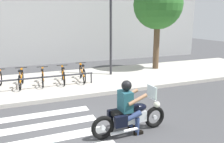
{
  "coord_description": "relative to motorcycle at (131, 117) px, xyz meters",
  "views": [
    {
      "loc": [
        -1.4,
        -5.31,
        2.88
      ],
      "look_at": [
        1.3,
        1.31,
        1.24
      ],
      "focal_mm": 36.65,
      "sensor_mm": 36.0,
      "label": 1
    }
  ],
  "objects": [
    {
      "name": "bicycle_2",
      "position": [
        -2.53,
        5.01,
        0.04
      ],
      "size": [
        0.48,
        1.61,
        0.75
      ],
      "color": "black",
      "rests_on": "sidewalk"
    },
    {
      "name": "rider",
      "position": [
        -0.08,
        0.0,
        0.36
      ],
      "size": [
        0.64,
        0.55,
        1.42
      ],
      "color": "#1E4C59",
      "rests_on": "ground"
    },
    {
      "name": "tree_near_rack",
      "position": [
        4.62,
        6.04,
        3.18
      ],
      "size": [
        2.66,
        2.66,
        4.99
      ],
      "color": "brown",
      "rests_on": "ground"
    },
    {
      "name": "crosswalk_stripe_4",
      "position": [
        -1.96,
        2.06,
        -0.45
      ],
      "size": [
        2.8,
        0.4,
        0.01
      ],
      "primitive_type": "cube",
      "color": "white",
      "rests_on": "ground"
    },
    {
      "name": "crosswalk_stripe_3",
      "position": [
        -1.96,
        1.26,
        -0.45
      ],
      "size": [
        2.8,
        0.4,
        0.01
      ],
      "primitive_type": "cube",
      "color": "white",
      "rests_on": "ground"
    },
    {
      "name": "bicycle_3",
      "position": [
        -1.67,
        5.01,
        0.03
      ],
      "size": [
        0.48,
        1.55,
        0.72
      ],
      "color": "black",
      "rests_on": "sidewalk"
    },
    {
      "name": "street_lamp",
      "position": [
        1.72,
        5.64,
        2.29
      ],
      "size": [
        0.28,
        0.28,
        4.55
      ],
      "color": "#2D2D33",
      "rests_on": "ground"
    },
    {
      "name": "building_backdrop",
      "position": [
        -1.09,
        10.94,
        2.71
      ],
      "size": [
        24.0,
        1.2,
        6.33
      ],
      "primitive_type": "cube",
      "color": "#ABABAB",
      "rests_on": "ground"
    },
    {
      "name": "motorcycle",
      "position": [
        0.0,
        0.0,
        0.0
      ],
      "size": [
        2.11,
        0.63,
        1.19
      ],
      "color": "black",
      "rests_on": "ground"
    },
    {
      "name": "bicycle_4",
      "position": [
        -0.8,
        5.01,
        0.03
      ],
      "size": [
        0.48,
        1.61,
        0.72
      ],
      "color": "black",
      "rests_on": "sidewalk"
    },
    {
      "name": "sidewalk",
      "position": [
        -1.09,
        5.24,
        -0.38
      ],
      "size": [
        24.0,
        4.4,
        0.15
      ],
      "primitive_type": "cube",
      "color": "#B7B2A8",
      "rests_on": "ground"
    },
    {
      "name": "bike_rack",
      "position": [
        -2.1,
        4.45,
        0.12
      ],
      "size": [
        4.93,
        0.07,
        0.49
      ],
      "color": "#333338",
      "rests_on": "sidewalk"
    },
    {
      "name": "bicycle_5",
      "position": [
        0.07,
        5.01,
        0.05
      ],
      "size": [
        0.48,
        1.69,
        0.77
      ],
      "color": "black",
      "rests_on": "sidewalk"
    },
    {
      "name": "crosswalk_stripe_2",
      "position": [
        -1.96,
        0.46,
        -0.45
      ],
      "size": [
        2.8,
        0.4,
        0.01
      ],
      "primitive_type": "cube",
      "color": "white",
      "rests_on": "ground"
    },
    {
      "name": "ground_plane",
      "position": [
        -1.09,
        0.46,
        -0.45
      ],
      "size": [
        48.0,
        48.0,
        0.0
      ],
      "primitive_type": "plane",
      "color": "#424244"
    }
  ]
}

